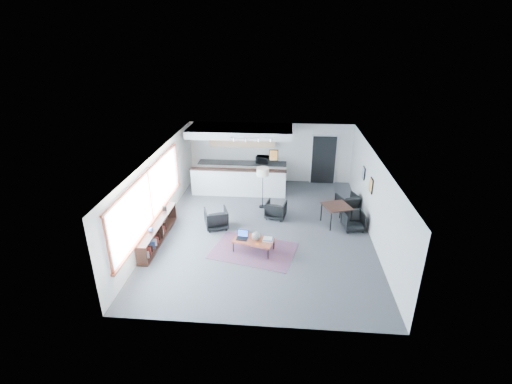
# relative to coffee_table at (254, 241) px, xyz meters

# --- Properties ---
(room) EXTENTS (7.02, 9.02, 2.62)m
(room) POSITION_rel_coffee_table_xyz_m (0.22, 1.38, 0.94)
(room) COLOR #464649
(room) RESTS_ON ground
(window) EXTENTS (0.10, 5.95, 1.66)m
(window) POSITION_rel_coffee_table_xyz_m (-3.25, 0.48, 1.09)
(window) COLOR #8CBFFF
(window) RESTS_ON room
(console) EXTENTS (0.35, 3.00, 0.80)m
(console) POSITION_rel_coffee_table_xyz_m (-3.08, 0.33, -0.04)
(console) COLOR #321911
(console) RESTS_ON floor
(kitchenette) EXTENTS (4.20, 1.96, 2.60)m
(kitchenette) POSITION_rel_coffee_table_xyz_m (-0.98, 5.09, 1.02)
(kitchenette) COLOR white
(kitchenette) RESTS_ON floor
(doorway) EXTENTS (1.10, 0.12, 2.15)m
(doorway) POSITION_rel_coffee_table_xyz_m (2.52, 5.80, 0.71)
(doorway) COLOR black
(doorway) RESTS_ON room
(track_light) EXTENTS (1.60, 0.07, 0.15)m
(track_light) POSITION_rel_coffee_table_xyz_m (-0.37, 3.58, 2.17)
(track_light) COLOR silver
(track_light) RESTS_ON room
(wall_art_lower) EXTENTS (0.03, 0.38, 0.48)m
(wall_art_lower) POSITION_rel_coffee_table_xyz_m (3.69, 1.78, 1.19)
(wall_art_lower) COLOR black
(wall_art_lower) RESTS_ON room
(wall_art_upper) EXTENTS (0.03, 0.34, 0.44)m
(wall_art_upper) POSITION_rel_coffee_table_xyz_m (3.69, 3.08, 1.14)
(wall_art_upper) COLOR black
(wall_art_upper) RESTS_ON room
(kilim_rug) EXTENTS (2.77, 2.20, 0.01)m
(kilim_rug) POSITION_rel_coffee_table_xyz_m (0.00, 0.00, -0.35)
(kilim_rug) COLOR #522D40
(kilim_rug) RESTS_ON floor
(coffee_table) EXTENTS (1.32, 0.94, 0.39)m
(coffee_table) POSITION_rel_coffee_table_xyz_m (0.00, 0.00, 0.00)
(coffee_table) COLOR maroon
(coffee_table) RESTS_ON floor
(laptop) EXTENTS (0.37, 0.31, 0.24)m
(laptop) POSITION_rel_coffee_table_xyz_m (-0.35, 0.08, 0.10)
(laptop) COLOR black
(laptop) RESTS_ON coffee_table
(ceramic_pot) EXTENTS (0.27, 0.27, 0.27)m
(ceramic_pot) POSITION_rel_coffee_table_xyz_m (0.07, -0.00, 0.17)
(ceramic_pot) COLOR gray
(ceramic_pot) RESTS_ON coffee_table
(book_stack) EXTENTS (0.34, 0.28, 0.10)m
(book_stack) POSITION_rel_coffee_table_xyz_m (0.43, -0.01, 0.07)
(book_stack) COLOR silver
(book_stack) RESTS_ON coffee_table
(coaster) EXTENTS (0.10, 0.10, 0.01)m
(coaster) POSITION_rel_coffee_table_xyz_m (0.12, -0.24, 0.03)
(coaster) COLOR #E5590C
(coaster) RESTS_ON coffee_table
(armchair_left) EXTENTS (0.92, 0.89, 0.75)m
(armchair_left) POSITION_rel_coffee_table_xyz_m (-1.39, 1.36, 0.02)
(armchair_left) COLOR black
(armchair_left) RESTS_ON floor
(armchair_right) EXTENTS (0.79, 0.76, 0.69)m
(armchair_right) POSITION_rel_coffee_table_xyz_m (0.59, 2.26, -0.02)
(armchair_right) COLOR black
(armchair_right) RESTS_ON floor
(floor_lamp) EXTENTS (0.58, 0.58, 1.58)m
(floor_lamp) POSITION_rel_coffee_table_xyz_m (0.06, 3.10, 1.01)
(floor_lamp) COLOR black
(floor_lamp) RESTS_ON floor
(dining_table) EXTENTS (1.08, 1.08, 0.71)m
(dining_table) POSITION_rel_coffee_table_xyz_m (2.67, 1.94, 0.28)
(dining_table) COLOR #321911
(dining_table) RESTS_ON floor
(dining_chair_near) EXTENTS (0.65, 0.62, 0.59)m
(dining_chair_near) POSITION_rel_coffee_table_xyz_m (3.22, 1.61, -0.07)
(dining_chair_near) COLOR black
(dining_chair_near) RESTS_ON floor
(dining_chair_far) EXTENTS (0.77, 0.75, 0.61)m
(dining_chair_far) POSITION_rel_coffee_table_xyz_m (3.22, 3.03, -0.05)
(dining_chair_far) COLOR black
(dining_chair_far) RESTS_ON floor
(microwave) EXTENTS (0.59, 0.39, 0.37)m
(microwave) POSITION_rel_coffee_table_xyz_m (-0.10, 5.53, 0.75)
(microwave) COLOR black
(microwave) RESTS_ON kitchenette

